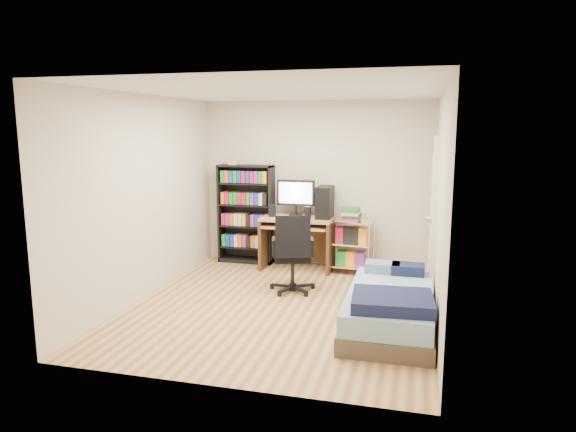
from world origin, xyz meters
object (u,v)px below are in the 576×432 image
(computer_desk, at_px, (305,222))
(bed, at_px, (390,307))
(media_shelf, at_px, (246,213))
(office_chair, at_px, (293,267))

(computer_desk, distance_m, bed, 2.52)
(media_shelf, bearing_deg, office_chair, -50.22)
(media_shelf, relative_size, office_chair, 1.56)
(office_chair, height_order, bed, office_chair)
(bed, bearing_deg, office_chair, 144.76)
(computer_desk, relative_size, bed, 0.74)
(media_shelf, height_order, office_chair, media_shelf)
(bed, bearing_deg, computer_desk, 123.98)
(office_chair, bearing_deg, computer_desk, 79.82)
(media_shelf, distance_m, computer_desk, 0.99)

